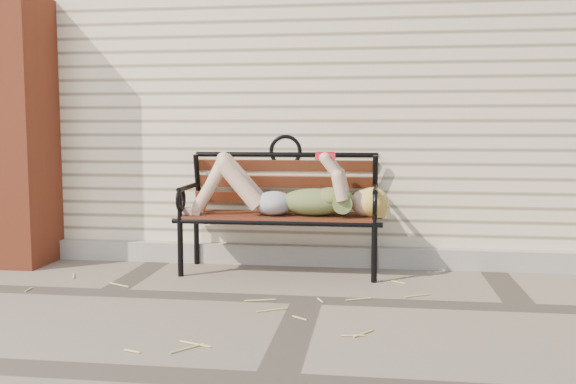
# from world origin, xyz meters

# --- Properties ---
(ground) EXTENTS (80.00, 80.00, 0.00)m
(ground) POSITION_xyz_m (0.00, 0.00, 0.00)
(ground) COLOR #76695B
(ground) RESTS_ON ground
(house_wall) EXTENTS (8.00, 4.00, 3.00)m
(house_wall) POSITION_xyz_m (0.00, 3.00, 1.50)
(house_wall) COLOR #F4E7BE
(house_wall) RESTS_ON ground
(foundation_strip) EXTENTS (8.00, 0.10, 0.15)m
(foundation_strip) POSITION_xyz_m (0.00, 0.97, 0.07)
(foundation_strip) COLOR #B0AD9F
(foundation_strip) RESTS_ON ground
(brick_pillar) EXTENTS (0.50, 0.50, 2.00)m
(brick_pillar) POSITION_xyz_m (-2.30, 0.75, 1.00)
(brick_pillar) COLOR #9E3F23
(brick_pillar) RESTS_ON ground
(garden_bench) EXTENTS (1.52, 0.60, 0.98)m
(garden_bench) POSITION_xyz_m (-0.27, 0.80, 0.55)
(garden_bench) COLOR black
(garden_bench) RESTS_ON ground
(reading_woman) EXTENTS (1.43, 0.33, 0.45)m
(reading_woman) POSITION_xyz_m (-0.26, 0.68, 0.58)
(reading_woman) COLOR #092E43
(reading_woman) RESTS_ON ground
(straw_scatter) EXTENTS (2.57, 1.77, 0.01)m
(straw_scatter) POSITION_xyz_m (-0.59, -0.47, 0.01)
(straw_scatter) COLOR #E4D96F
(straw_scatter) RESTS_ON ground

